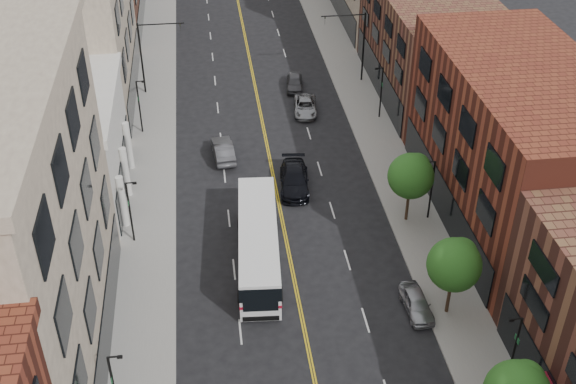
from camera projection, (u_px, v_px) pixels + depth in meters
name	position (u px, v px, depth m)	size (l,w,h in m)	color
sidewalk_left	(152.00, 160.00, 61.61)	(4.00, 110.00, 0.15)	gray
sidewalk_right	(381.00, 145.00, 63.70)	(4.00, 110.00, 0.15)	gray
bldg_l_white	(53.00, 151.00, 55.38)	(10.00, 14.00, 8.00)	silver
bldg_l_far_a	(69.00, 9.00, 66.42)	(10.00, 20.00, 18.00)	gray
bldg_r_mid	(517.00, 146.00, 52.09)	(10.00, 22.00, 12.00)	maroon
bldg_r_far_a	(431.00, 44.00, 69.80)	(10.00, 20.00, 10.00)	brown
tree_r_2	(455.00, 263.00, 44.25)	(3.40, 3.40, 5.59)	black
tree_r_3	(412.00, 174.00, 52.41)	(3.40, 3.40, 5.59)	black
lamp_l_2	(130.00, 209.00, 50.88)	(0.81, 0.55, 5.05)	black
lamp_l_3	(140.00, 104.00, 63.95)	(0.81, 0.55, 5.05)	black
lamp_r_1	(514.00, 347.00, 40.11)	(0.81, 0.55, 5.05)	black
lamp_r_2	(431.00, 187.00, 53.17)	(0.81, 0.55, 5.05)	black
lamp_r_3	(381.00, 90.00, 66.24)	(0.81, 0.55, 5.05)	black
signal_mast_left	(148.00, 50.00, 69.60)	(4.49, 0.18, 7.20)	black
signal_mast_right	(357.00, 39.00, 71.74)	(4.49, 0.18, 7.20)	black
city_bus	(258.00, 242.00, 49.66)	(3.56, 12.31, 3.13)	white
car_parked_far	(417.00, 303.00, 46.31)	(1.55, 3.85, 1.31)	#A6A8AE
car_lane_behind	(223.00, 150.00, 61.69)	(1.62, 4.64, 1.53)	#444448
car_lane_a	(294.00, 179.00, 57.88)	(2.26, 5.57, 1.62)	black
car_lane_b	(305.00, 106.00, 68.50)	(2.12, 4.59, 1.28)	#919398
car_lane_c	(295.00, 83.00, 72.60)	(1.62, 4.03, 1.37)	#414145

